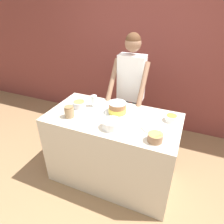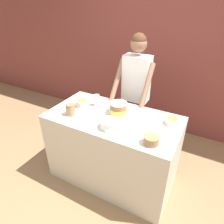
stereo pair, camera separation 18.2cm
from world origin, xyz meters
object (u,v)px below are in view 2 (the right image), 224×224
ceramic_plate (152,129)px  cake (118,109)px  drinking_glass (97,100)px  frosting_bowl_pink (110,124)px  frosting_bowl_yellow (151,140)px  frosting_bowl_orange (172,121)px  frosting_bowl_olive (82,103)px  person_baker (136,84)px  stoneware_jar (71,110)px

ceramic_plate → cake: bearing=164.3°
drinking_glass → frosting_bowl_pink: bearing=-42.2°
frosting_bowl_yellow → ceramic_plate: (-0.06, 0.22, -0.04)m
frosting_bowl_orange → cake: bearing=-172.7°
cake → frosting_bowl_olive: bearing=-174.5°
person_baker → frosting_bowl_pink: bearing=-83.9°
frosting_bowl_yellow → frosting_bowl_olive: frosting_bowl_yellow is taller
cake → drinking_glass: bearing=170.6°
ceramic_plate → frosting_bowl_yellow: bearing=-74.9°
person_baker → frosting_bowl_pink: person_baker is taller
frosting_bowl_yellow → ceramic_plate: size_ratio=0.65×
person_baker → frosting_bowl_olive: (-0.44, -0.63, -0.10)m
cake → person_baker: bearing=93.6°
frosting_bowl_orange → ceramic_plate: frosting_bowl_orange is taller
ceramic_plate → stoneware_jar: bearing=-170.5°
cake → ceramic_plate: cake is taller
frosting_bowl_olive → frosting_bowl_orange: (1.06, 0.12, -0.01)m
frosting_bowl_orange → stoneware_jar: 1.10m
frosting_bowl_yellow → frosting_bowl_orange: 0.43m
cake → drinking_glass: size_ratio=2.55×
frosting_bowl_pink → drinking_glass: (-0.38, 0.35, 0.02)m
frosting_bowl_yellow → stoneware_jar: 0.96m
frosting_bowl_yellow → drinking_glass: 0.92m
ceramic_plate → stoneware_jar: (-0.90, -0.15, 0.06)m
frosting_bowl_yellow → ceramic_plate: 0.23m
cake → frosting_bowl_olive: frosting_bowl_olive is taller
frosting_bowl_yellow → drinking_glass: (-0.83, 0.39, 0.03)m
person_baker → ceramic_plate: size_ratio=6.78×
frosting_bowl_olive → frosting_bowl_orange: 1.07m
frosting_bowl_yellow → ceramic_plate: frosting_bowl_yellow is taller
person_baker → stoneware_jar: 0.96m
ceramic_plate → frosting_bowl_pink: bearing=-156.8°
frosting_bowl_yellow → frosting_bowl_orange: (0.08, 0.42, -0.01)m
frosting_bowl_orange → drinking_glass: bearing=-178.6°
drinking_glass → stoneware_jar: (-0.13, -0.33, -0.01)m
drinking_glass → stoneware_jar: size_ratio=1.08×
person_baker → stoneware_jar: bearing=-116.1°
drinking_glass → person_baker: bearing=61.5°
person_baker → frosting_bowl_yellow: (0.54, -0.92, -0.10)m
frosting_bowl_olive → stoneware_jar: (0.02, -0.23, 0.02)m
frosting_bowl_olive → stoneware_jar: size_ratio=1.24×
person_baker → drinking_glass: 0.61m
stoneware_jar → frosting_bowl_yellow: bearing=-3.8°
frosting_bowl_orange → stoneware_jar: size_ratio=1.02×
cake → frosting_bowl_yellow: frosting_bowl_yellow is taller
cake → frosting_bowl_yellow: (0.50, -0.34, -0.01)m
drinking_glass → stoneware_jar: drinking_glass is taller
cake → ceramic_plate: bearing=-15.7°
cake → frosting_bowl_yellow: size_ratio=2.17×
frosting_bowl_pink → frosting_bowl_orange: size_ratio=1.50×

